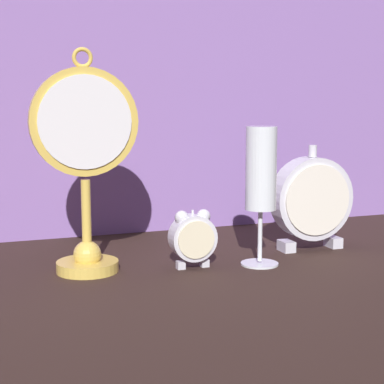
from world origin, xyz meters
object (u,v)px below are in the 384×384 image
alarm_clock_twin_bell (193,236)px  mantel_clock_silver (312,199)px  pocket_watch_on_stand (85,164)px  champagne_flute (261,178)px

alarm_clock_twin_bell → mantel_clock_silver: 0.24m
pocket_watch_on_stand → champagne_flute: (0.26, -0.05, -0.03)m
pocket_watch_on_stand → alarm_clock_twin_bell: (0.15, -0.03, -0.11)m
alarm_clock_twin_bell → mantel_clock_silver: mantel_clock_silver is taller
pocket_watch_on_stand → alarm_clock_twin_bell: 0.19m
alarm_clock_twin_bell → champagne_flute: size_ratio=0.42×
pocket_watch_on_stand → mantel_clock_silver: (0.38, 0.01, -0.07)m
mantel_clock_silver → champagne_flute: champagne_flute is taller
mantel_clock_silver → alarm_clock_twin_bell: bearing=-168.9°
alarm_clock_twin_bell → champagne_flute: champagne_flute is taller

